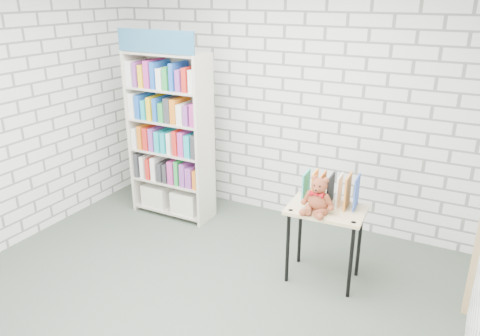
% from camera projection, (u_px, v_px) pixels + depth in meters
% --- Properties ---
extents(ground, '(4.50, 4.50, 0.00)m').
position_uv_depth(ground, '(192.00, 296.00, 4.28)').
color(ground, '#444F43').
rests_on(ground, ground).
extents(room_shell, '(4.52, 4.02, 2.81)m').
position_uv_depth(room_shell, '(183.00, 105.00, 3.65)').
color(room_shell, silver).
rests_on(room_shell, ground).
extents(bookshelf, '(1.00, 0.39, 2.23)m').
position_uv_depth(bookshelf, '(171.00, 135.00, 5.54)').
color(bookshelf, beige).
rests_on(bookshelf, ground).
extents(display_table, '(0.72, 0.52, 0.75)m').
position_uv_depth(display_table, '(326.00, 218.00, 4.33)').
color(display_table, '#D1B57D').
rests_on(display_table, ground).
extents(table_books, '(0.50, 0.24, 0.29)m').
position_uv_depth(table_books, '(331.00, 189.00, 4.33)').
color(table_books, '#28AFAD').
rests_on(table_books, display_table).
extents(teddy_bear, '(0.31, 0.29, 0.33)m').
position_uv_depth(teddy_bear, '(318.00, 198.00, 4.17)').
color(teddy_bear, maroon).
rests_on(teddy_bear, display_table).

